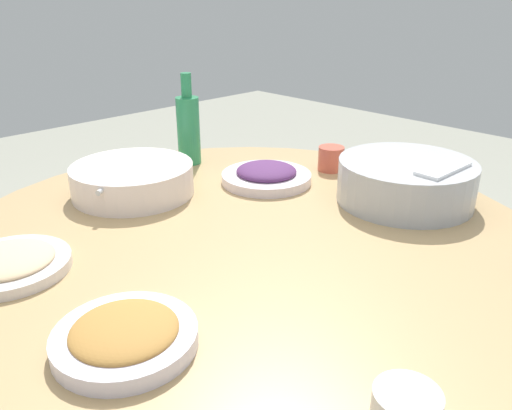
# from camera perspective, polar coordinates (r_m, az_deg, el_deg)

# --- Properties ---
(round_dining_table) EXTENTS (1.24, 1.24, 0.76)m
(round_dining_table) POSITION_cam_1_polar(r_m,az_deg,el_deg) (1.11, -1.31, -7.70)
(round_dining_table) COLOR #99999E
(round_dining_table) RESTS_ON ground
(rice_bowl) EXTENTS (0.31, 0.31, 0.11)m
(rice_bowl) POSITION_cam_1_polar(r_m,az_deg,el_deg) (1.25, 16.20, 2.60)
(rice_bowl) COLOR #B2B5BA
(rice_bowl) RESTS_ON round_dining_table
(soup_bowl) EXTENTS (0.29, 0.29, 0.07)m
(soup_bowl) POSITION_cam_1_polar(r_m,az_deg,el_deg) (1.28, -13.42, 2.65)
(soup_bowl) COLOR white
(soup_bowl) RESTS_ON round_dining_table
(dish_noodles) EXTENTS (0.21, 0.21, 0.04)m
(dish_noodles) POSITION_cam_1_polar(r_m,az_deg,el_deg) (1.02, -25.58, -5.79)
(dish_noodles) COLOR silver
(dish_noodles) RESTS_ON round_dining_table
(dish_tofu_braise) EXTENTS (0.20, 0.20, 0.04)m
(dish_tofu_braise) POSITION_cam_1_polar(r_m,az_deg,el_deg) (0.77, -14.25, -13.76)
(dish_tofu_braise) COLOR white
(dish_tofu_braise) RESTS_ON round_dining_table
(dish_eggplant) EXTENTS (0.23, 0.23, 0.05)m
(dish_eggplant) POSITION_cam_1_polar(r_m,az_deg,el_deg) (1.33, 1.15, 3.31)
(dish_eggplant) COLOR silver
(dish_eggplant) RESTS_ON round_dining_table
(green_bottle) EXTENTS (0.06, 0.06, 0.25)m
(green_bottle) POSITION_cam_1_polar(r_m,az_deg,el_deg) (1.47, -7.46, 8.43)
(green_bottle) COLOR #2A8A54
(green_bottle) RESTS_ON round_dining_table
(tea_cup_near) EXTENTS (0.07, 0.07, 0.07)m
(tea_cup_near) POSITION_cam_1_polar(r_m,az_deg,el_deg) (1.43, 8.27, 5.10)
(tea_cup_near) COLOR #C1523E
(tea_cup_near) RESTS_ON round_dining_table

